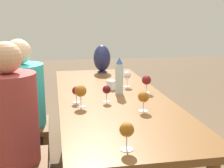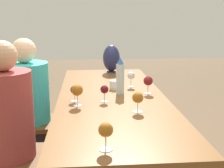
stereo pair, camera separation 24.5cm
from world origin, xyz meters
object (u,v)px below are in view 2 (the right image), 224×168
(chair_far, at_px, (19,116))
(person_far, at_px, (29,102))
(wine_glass_2, at_px, (77,91))
(wine_glass_5, at_px, (75,90))
(water_tumbler, at_px, (114,85))
(wine_glass_3, at_px, (104,90))
(person_near, at_px, (10,127))
(wine_glass_1, at_px, (106,131))
(vase, at_px, (111,58))
(wine_glass_6, at_px, (131,76))
(wine_glass_0, at_px, (138,98))
(water_bottle, at_px, (120,76))
(wine_glass_4, at_px, (148,81))

(chair_far, distance_m, person_far, 0.15)
(wine_glass_2, xyz_separation_m, wine_glass_5, (0.12, 0.02, -0.03))
(water_tumbler, height_order, wine_glass_3, wine_glass_3)
(wine_glass_2, bearing_deg, person_near, 107.47)
(wine_glass_1, bearing_deg, person_near, 45.05)
(vase, bearing_deg, person_far, 130.61)
(wine_glass_5, distance_m, wine_glass_6, 0.64)
(wine_glass_0, xyz_separation_m, chair_far, (0.74, 0.94, -0.35))
(water_tumbler, height_order, wine_glass_1, wine_glass_1)
(water_bottle, bearing_deg, wine_glass_1, 170.02)
(wine_glass_4, xyz_separation_m, chair_far, (0.27, 1.10, -0.35))
(water_tumbler, xyz_separation_m, chair_far, (0.09, 0.84, -0.29))
(wine_glass_3, xyz_separation_m, person_near, (-0.23, 0.65, -0.19))
(water_tumbler, height_order, wine_glass_6, wine_glass_6)
(water_bottle, bearing_deg, chair_far, 73.74)
(wine_glass_1, height_order, wine_glass_6, same)
(water_bottle, distance_m, chair_far, 1.00)
(person_near, bearing_deg, wine_glass_0, -92.27)
(wine_glass_2, bearing_deg, wine_glass_0, -113.46)
(vase, bearing_deg, wine_glass_3, 172.79)
(water_tumbler, bearing_deg, wine_glass_3, 164.45)
(wine_glass_2, bearing_deg, chair_far, 43.84)
(wine_glass_4, height_order, wine_glass_5, wine_glass_4)
(wine_glass_4, bearing_deg, wine_glass_2, 117.39)
(vase, xyz_separation_m, wine_glass_3, (-1.15, 0.15, -0.07))
(wine_glass_2, bearing_deg, person_far, 38.51)
(wine_glass_0, bearing_deg, vase, 2.46)
(wine_glass_5, distance_m, person_far, 0.65)
(wine_glass_0, xyz_separation_m, person_far, (0.74, 0.85, -0.22))
(vase, bearing_deg, wine_glass_0, -177.54)
(vase, distance_m, wine_glass_1, 1.99)
(person_far, bearing_deg, vase, -49.39)
(water_tumbler, relative_size, wine_glass_2, 0.53)
(wine_glass_0, height_order, wine_glass_4, wine_glass_4)
(wine_glass_3, relative_size, chair_far, 0.13)
(water_tumbler, xyz_separation_m, wine_glass_3, (-0.38, 0.11, 0.05))
(wine_glass_0, height_order, chair_far, chair_far)
(wine_glass_4, distance_m, wine_glass_6, 0.26)
(wine_glass_6, bearing_deg, person_far, 88.22)
(wine_glass_5, height_order, wine_glass_6, wine_glass_6)
(wine_glass_3, height_order, wine_glass_4, wine_glass_4)
(wine_glass_1, xyz_separation_m, chair_far, (1.30, 0.69, -0.35))
(water_tumbler, distance_m, wine_glass_6, 0.18)
(wine_glass_5, relative_size, wine_glass_6, 0.87)
(wine_glass_0, bearing_deg, wine_glass_5, 55.73)
(wine_glass_5, bearing_deg, person_near, 121.16)
(water_tumbler, bearing_deg, wine_glass_5, 137.04)
(wine_glass_0, distance_m, wine_glass_3, 0.33)
(wine_glass_2, distance_m, wine_glass_3, 0.22)
(vase, bearing_deg, wine_glass_4, -166.74)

